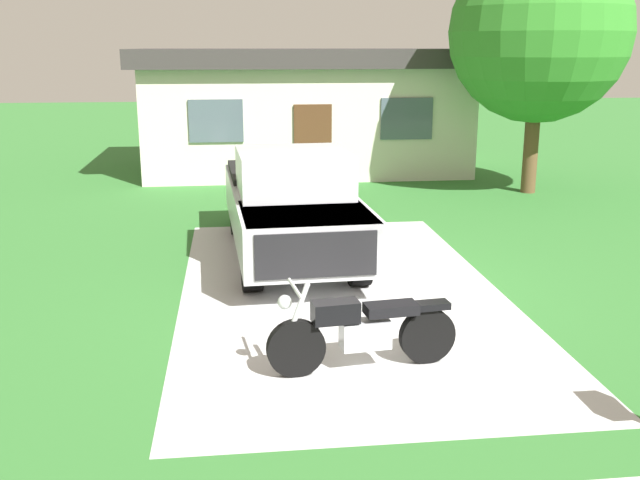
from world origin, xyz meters
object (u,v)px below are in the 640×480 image
motorcycle (362,330)px  pickup_truck (290,202)px  neighbor_house (304,108)px  shade_tree (539,33)px

motorcycle → pickup_truck: (-0.43, 4.82, 0.48)m
pickup_truck → neighbor_house: bearing=83.1°
pickup_truck → shade_tree: 8.64m
shade_tree → motorcycle: bearing=-121.3°
motorcycle → shade_tree: (5.97, 9.82, 3.41)m
shade_tree → neighbor_house: (-5.26, 4.35, -2.09)m
motorcycle → shade_tree: size_ratio=0.37×
motorcycle → pickup_truck: pickup_truck is taller
motorcycle → neighbor_house: (0.71, 14.17, 1.32)m
motorcycle → pickup_truck: size_ratio=0.39×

